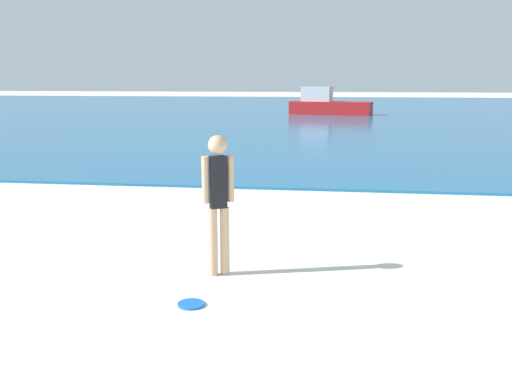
% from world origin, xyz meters
% --- Properties ---
extents(water, '(160.00, 60.00, 0.06)m').
position_xyz_m(water, '(0.00, 42.62, 0.03)').
color(water, '#1E6B9E').
rests_on(water, ground).
extents(person_standing, '(0.36, 0.23, 1.72)m').
position_xyz_m(person_standing, '(-0.40, 7.17, 0.98)').
color(person_standing, '#DDAD84').
rests_on(person_standing, ground).
extents(frisbee, '(0.29, 0.29, 0.03)m').
position_xyz_m(frisbee, '(-0.50, 6.17, 0.01)').
color(frisbee, blue).
rests_on(frisbee, ground).
extents(boat_far, '(5.40, 2.66, 1.76)m').
position_xyz_m(boat_far, '(0.45, 38.03, 0.67)').
color(boat_far, red).
rests_on(boat_far, water).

